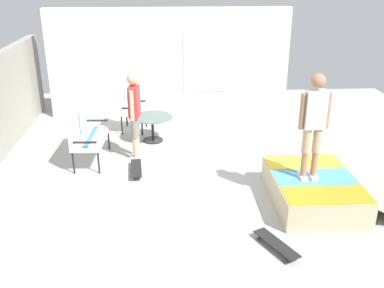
% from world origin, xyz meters
% --- Properties ---
extents(ground_plane, '(12.00, 12.00, 0.10)m').
position_xyz_m(ground_plane, '(0.00, 0.00, -0.05)').
color(ground_plane, '#A8A8A3').
extents(house_facade, '(0.23, 6.00, 2.70)m').
position_xyz_m(house_facade, '(3.80, 0.49, 1.35)').
color(house_facade, silver).
rests_on(house_facade, ground_plane).
extents(skate_ramp, '(1.80, 1.94, 0.47)m').
position_xyz_m(skate_ramp, '(-0.91, -1.81, 0.23)').
color(skate_ramp, tan).
rests_on(skate_ramp, ground_plane).
extents(patio_bench, '(1.27, 0.60, 1.02)m').
position_xyz_m(patio_bench, '(0.97, 2.20, 0.62)').
color(patio_bench, black).
rests_on(patio_bench, ground_plane).
extents(patio_chair_near_house, '(0.69, 0.63, 1.02)m').
position_xyz_m(patio_chair_near_house, '(2.66, 1.48, 0.61)').
color(patio_chair_near_house, black).
rests_on(patio_chair_near_house, ground_plane).
extents(patio_table, '(0.90, 0.90, 0.57)m').
position_xyz_m(patio_table, '(1.96, 0.91, 0.40)').
color(patio_table, black).
rests_on(patio_table, ground_plane).
extents(person_watching, '(0.47, 0.28, 1.76)m').
position_xyz_m(person_watching, '(1.06, 1.22, 1.04)').
color(person_watching, silver).
rests_on(person_watching, ground_plane).
extents(person_skater, '(0.26, 0.48, 1.71)m').
position_xyz_m(person_skater, '(-0.95, -1.65, 1.47)').
color(person_skater, silver).
rests_on(person_skater, skate_ramp).
extents(skateboard_by_bench, '(0.81, 0.26, 0.10)m').
position_xyz_m(skateboard_by_bench, '(0.37, 1.19, 0.08)').
color(skateboard_by_bench, black).
rests_on(skateboard_by_bench, ground_plane).
extents(skateboard_spare, '(0.80, 0.54, 0.10)m').
position_xyz_m(skateboard_spare, '(-2.17, -0.88, 0.08)').
color(skateboard_spare, black).
rests_on(skateboard_spare, ground_plane).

